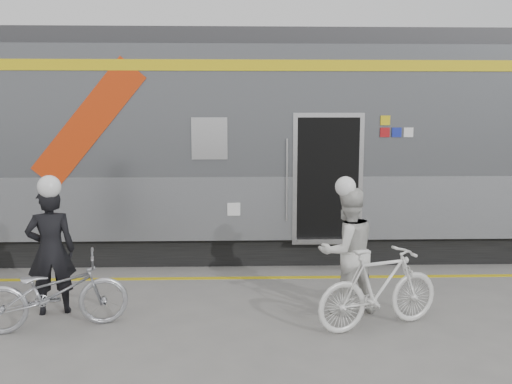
{
  "coord_description": "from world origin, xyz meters",
  "views": [
    {
      "loc": [
        -0.46,
        -6.4,
        2.65
      ],
      "look_at": [
        -0.22,
        1.6,
        1.5
      ],
      "focal_mm": 38.0,
      "sensor_mm": 36.0,
      "label": 1
    }
  ],
  "objects_px": {
    "man": "(51,251)",
    "bicycle_right": "(379,288)",
    "bicycle_left": "(54,292)",
    "woman": "(347,251)"
  },
  "relations": [
    {
      "from": "bicycle_left",
      "to": "woman",
      "type": "distance_m",
      "value": 3.78
    },
    {
      "from": "bicycle_left",
      "to": "woman",
      "type": "bearing_deg",
      "value": -98.42
    },
    {
      "from": "woman",
      "to": "bicycle_right",
      "type": "xyz_separation_m",
      "value": [
        0.3,
        -0.55,
        -0.33
      ]
    },
    {
      "from": "man",
      "to": "bicycle_left",
      "type": "height_order",
      "value": "man"
    },
    {
      "from": "man",
      "to": "bicycle_right",
      "type": "bearing_deg",
      "value": 155.98
    },
    {
      "from": "bicycle_left",
      "to": "bicycle_right",
      "type": "relative_size",
      "value": 1.05
    },
    {
      "from": "bicycle_left",
      "to": "man",
      "type": "bearing_deg",
      "value": 4.64
    },
    {
      "from": "woman",
      "to": "bicycle_right",
      "type": "distance_m",
      "value": 0.71
    },
    {
      "from": "bicycle_left",
      "to": "woman",
      "type": "relative_size",
      "value": 1.06
    },
    {
      "from": "man",
      "to": "bicycle_left",
      "type": "xyz_separation_m",
      "value": [
        0.2,
        -0.55,
        -0.38
      ]
    }
  ]
}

